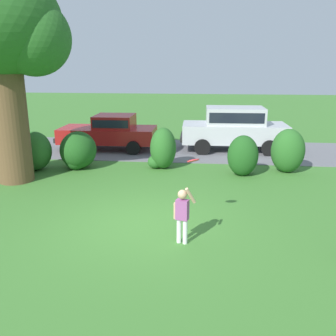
{
  "coord_description": "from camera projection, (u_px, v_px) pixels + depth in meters",
  "views": [
    {
      "loc": [
        1.45,
        -8.05,
        3.72
      ],
      "look_at": [
        0.51,
        1.09,
        1.1
      ],
      "focal_mm": 39.08,
      "sensor_mm": 36.0,
      "label": 1
    }
  ],
  "objects": [
    {
      "name": "ground_plane",
      "position": [
        143.0,
        223.0,
        8.86
      ],
      "size": [
        80.0,
        80.0,
        0.0
      ],
      "primitive_type": "plane",
      "color": "#3D752D"
    },
    {
      "name": "driveway_strip",
      "position": [
        172.0,
        150.0,
        16.39
      ],
      "size": [
        28.0,
        4.4,
        0.02
      ],
      "primitive_type": "cube",
      "color": "slate",
      "rests_on": "ground"
    },
    {
      "name": "oak_tree_large",
      "position": [
        5.0,
        34.0,
        10.97
      ],
      "size": [
        4.0,
        3.8,
        6.51
      ],
      "color": "brown",
      "rests_on": "ground"
    },
    {
      "name": "shrub_near_tree",
      "position": [
        33.0,
        153.0,
        13.16
      ],
      "size": [
        1.21,
        1.19,
        1.4
      ],
      "color": "#286023",
      "rests_on": "ground"
    },
    {
      "name": "shrub_centre_left",
      "position": [
        78.0,
        151.0,
        13.37
      ],
      "size": [
        1.3,
        1.46,
        1.37
      ],
      "color": "#1E511C",
      "rests_on": "ground"
    },
    {
      "name": "shrub_centre",
      "position": [
        162.0,
        149.0,
        13.37
      ],
      "size": [
        1.04,
        1.11,
        1.51
      ],
      "color": "#286023",
      "rests_on": "ground"
    },
    {
      "name": "shrub_centre_right",
      "position": [
        243.0,
        158.0,
        12.53
      ],
      "size": [
        1.05,
        1.01,
        1.41
      ],
      "color": "#1E511C",
      "rests_on": "ground"
    },
    {
      "name": "shrub_far_end",
      "position": [
        288.0,
        151.0,
        12.85
      ],
      "size": [
        1.17,
        1.01,
        1.56
      ],
      "color": "#286023",
      "rests_on": "ground"
    },
    {
      "name": "parked_sedan",
      "position": [
        110.0,
        131.0,
        16.28
      ],
      "size": [
        4.42,
        2.14,
        1.56
      ],
      "color": "maroon",
      "rests_on": "ground"
    },
    {
      "name": "parked_suv",
      "position": [
        234.0,
        127.0,
        16.01
      ],
      "size": [
        4.74,
        2.19,
        1.92
      ],
      "color": "silver",
      "rests_on": "ground"
    },
    {
      "name": "child_thrower",
      "position": [
        182.0,
        212.0,
        7.69
      ],
      "size": [
        0.47,
        0.23,
        1.29
      ],
      "color": "white",
      "rests_on": "ground"
    },
    {
      "name": "frisbee",
      "position": [
        193.0,
        161.0,
        8.26
      ],
      "size": [
        0.3,
        0.27,
        0.18
      ],
      "color": "red"
    }
  ]
}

